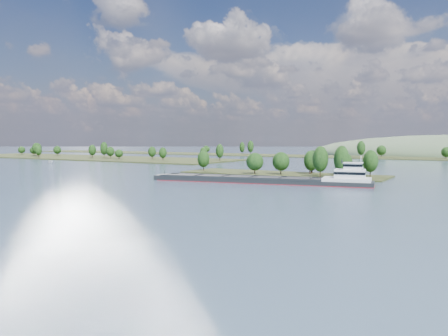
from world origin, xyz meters
The scene contains 6 objects.
ground centered at (0.00, 120.00, 0.00)m, with size 1800.00×1800.00×0.00m, color #324757.
tree_island centered at (6.86, 178.95, 4.15)m, with size 100.00×30.00×15.18m.
left_bank centered at (-229.50, 260.11, 0.90)m, with size 300.00×80.00×15.62m.
back_shoreline centered at (7.74, 399.78, 0.72)m, with size 900.00×60.00×16.31m.
cargo_barge centered at (13.97, 140.19, 1.51)m, with size 88.74×27.00×11.95m.
motorboat centered at (-175.81, 182.50, 1.20)m, with size 2.34×6.22×2.40m, color silver.
Camera 1 is at (85.47, -15.99, 17.37)m, focal length 35.00 mm.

